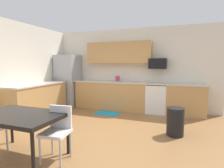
{
  "coord_description": "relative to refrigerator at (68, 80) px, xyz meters",
  "views": [
    {
      "loc": [
        1.68,
        -3.46,
        1.53
      ],
      "look_at": [
        0.0,
        1.0,
        1.0
      ],
      "focal_mm": 29.31,
      "sensor_mm": 36.0,
      "label": 1
    }
  ],
  "objects": [
    {
      "name": "refrigerator",
      "position": [
        0.0,
        0.0,
        0.0
      ],
      "size": [
        0.76,
        0.7,
        1.84
      ],
      "primitive_type": "cube",
      "color": "#9EA0A5",
      "rests_on": "ground"
    },
    {
      "name": "countertop_back",
      "position": [
        2.18,
        0.08,
        -0.0
      ],
      "size": [
        4.8,
        0.64,
        0.04
      ],
      "primitive_type": "cube",
      "color": "beige",
      "rests_on": "cabinet_run_back"
    },
    {
      "name": "floor_mat",
      "position": [
        1.78,
        -0.57,
        -0.91
      ],
      "size": [
        0.7,
        0.5,
        0.01
      ],
      "primitive_type": "cube",
      "color": "#198CBF",
      "rests_on": "ground"
    },
    {
      "name": "oven_range",
      "position": [
        3.18,
        0.08,
        -0.47
      ],
      "size": [
        0.6,
        0.6,
        0.91
      ],
      "color": "white",
      "rests_on": "ground"
    },
    {
      "name": "ground_plane",
      "position": [
        2.18,
        -2.22,
        -0.92
      ],
      "size": [
        12.0,
        12.0,
        0.0
      ],
      "primitive_type": "plane",
      "color": "olive"
    },
    {
      "name": "cabinet_run_back_right",
      "position": [
        4.03,
        0.08,
        -0.47
      ],
      "size": [
        1.1,
        0.6,
        0.9
      ],
      "primitive_type": "cube",
      "color": "tan",
      "rests_on": "ground"
    },
    {
      "name": "kettle",
      "position": [
        1.87,
        0.13,
        0.1
      ],
      "size": [
        0.14,
        0.14,
        0.2
      ],
      "primitive_type": "cylinder",
      "color": "#CC3372",
      "rests_on": "countertop_back"
    },
    {
      "name": "countertop_left",
      "position": [
        -0.12,
        -1.42,
        -0.0
      ],
      "size": [
        0.64,
        2.0,
        0.04
      ],
      "primitive_type": "cube",
      "color": "beige",
      "rests_on": "cabinet_run_left"
    },
    {
      "name": "sink_basin",
      "position": [
        1.82,
        0.08,
        -0.04
      ],
      "size": [
        0.48,
        0.4,
        0.14
      ],
      "primitive_type": "cube",
      "color": "#A5A8AD",
      "rests_on": "countertop_back"
    },
    {
      "name": "microwave",
      "position": [
        3.18,
        0.18,
        0.61
      ],
      "size": [
        0.54,
        0.36,
        0.32
      ],
      "primitive_type": "cube",
      "color": "black"
    },
    {
      "name": "sink_faucet",
      "position": [
        1.82,
        0.26,
        0.12
      ],
      "size": [
        0.02,
        0.02,
        0.24
      ],
      "primitive_type": "cylinder",
      "color": "#B2B5BA",
      "rests_on": "countertop_back"
    },
    {
      "name": "upper_cabinets_back",
      "position": [
        1.88,
        0.21,
        0.98
      ],
      "size": [
        2.2,
        0.34,
        0.7
      ],
      "primitive_type": "cube",
      "color": "tan"
    },
    {
      "name": "trash_bin",
      "position": [
        3.79,
        -1.67,
        -0.62
      ],
      "size": [
        0.36,
        0.36,
        0.6
      ],
      "primitive_type": "cylinder",
      "color": "black",
      "rests_on": "ground"
    },
    {
      "name": "wall_left",
      "position": [
        -0.47,
        -2.22,
        0.43
      ],
      "size": [
        0.1,
        5.8,
        2.7
      ],
      "primitive_type": "cube",
      "color": "silver",
      "rests_on": "ground"
    },
    {
      "name": "cabinet_run_back",
      "position": [
        1.66,
        0.08,
        -0.47
      ],
      "size": [
        2.45,
        0.6,
        0.9
      ],
      "primitive_type": "cube",
      "color": "tan",
      "rests_on": "ground"
    },
    {
      "name": "cabinet_run_left",
      "position": [
        -0.12,
        -1.42,
        -0.47
      ],
      "size": [
        0.6,
        2.0,
        0.9
      ],
      "primitive_type": "cube",
      "color": "tan",
      "rests_on": "ground"
    },
    {
      "name": "chair_near_table",
      "position": [
        2.05,
        -3.35,
        -0.42
      ],
      "size": [
        0.45,
        0.45,
        0.85
      ],
      "color": "white",
      "rests_on": "ground"
    },
    {
      "name": "dining_table",
      "position": [
        1.47,
        -3.55,
        -0.25
      ],
      "size": [
        1.4,
        0.9,
        0.73
      ],
      "color": "black",
      "rests_on": "ground"
    },
    {
      "name": "wall_back",
      "position": [
        2.18,
        0.43,
        0.43
      ],
      "size": [
        5.8,
        0.1,
        2.7
      ],
      "primitive_type": "cube",
      "color": "silver",
      "rests_on": "ground"
    }
  ]
}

